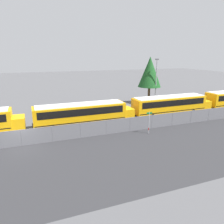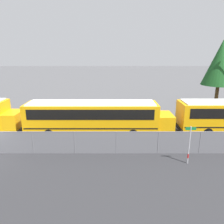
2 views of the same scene
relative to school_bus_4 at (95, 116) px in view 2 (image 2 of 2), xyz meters
The scene contains 3 objects.
school_bus_4 is the anchor object (origin of this frame).
street_sign 8.57m from the school_bus_4, 39.16° to the right, with size 0.70×0.09×2.65m.
tree_0 18.03m from the school_bus_4, 30.88° to the left, with size 4.26×4.26×8.73m.
Camera 2 is at (8.88, -14.81, 7.32)m, focal length 35.00 mm.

